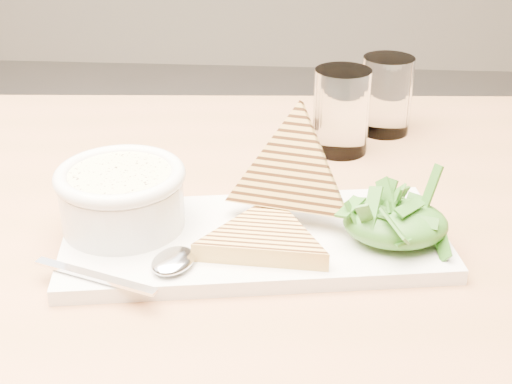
# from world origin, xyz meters

# --- Properties ---
(table_top) EXTENTS (1.33, 0.93, 0.04)m
(table_top) POSITION_xyz_m (0.21, 0.01, 0.73)
(table_top) COLOR #A46D45
(table_top) RESTS_ON ground
(platter) EXTENTS (0.39, 0.22, 0.02)m
(platter) POSITION_xyz_m (0.16, -0.01, 0.76)
(platter) COLOR white
(platter) RESTS_ON table_top
(soup_bowl) EXTENTS (0.12, 0.12, 0.05)m
(soup_bowl) POSITION_xyz_m (0.03, 0.00, 0.79)
(soup_bowl) COLOR white
(soup_bowl) RESTS_ON platter
(soup) EXTENTS (0.10, 0.10, 0.01)m
(soup) POSITION_xyz_m (0.03, 0.00, 0.82)
(soup) COLOR #F1E7A9
(soup) RESTS_ON soup_bowl
(bowl_rim) EXTENTS (0.13, 0.13, 0.01)m
(bowl_rim) POSITION_xyz_m (0.03, 0.00, 0.82)
(bowl_rim) COLOR white
(bowl_rim) RESTS_ON soup_bowl
(sandwich_flat) EXTENTS (0.15, 0.15, 0.02)m
(sandwich_flat) POSITION_xyz_m (0.17, -0.03, 0.78)
(sandwich_flat) COLOR tan
(sandwich_flat) RESTS_ON platter
(sandwich_lean) EXTENTS (0.17, 0.17, 0.16)m
(sandwich_lean) POSITION_xyz_m (0.20, 0.03, 0.82)
(sandwich_lean) COLOR tan
(sandwich_lean) RESTS_ON sandwich_flat
(salad_base) EXTENTS (0.10, 0.08, 0.04)m
(salad_base) POSITION_xyz_m (0.30, -0.01, 0.79)
(salad_base) COLOR #1A4C15
(salad_base) RESTS_ON platter
(arugula_pile) EXTENTS (0.11, 0.10, 0.05)m
(arugula_pile) POSITION_xyz_m (0.30, -0.01, 0.79)
(arugula_pile) COLOR #3E7422
(arugula_pile) RESTS_ON platter
(spoon_bowl) EXTENTS (0.05, 0.06, 0.01)m
(spoon_bowl) POSITION_xyz_m (0.09, -0.07, 0.77)
(spoon_bowl) COLOR silver
(spoon_bowl) RESTS_ON platter
(spoon_handle) EXTENTS (0.12, 0.05, 0.00)m
(spoon_handle) POSITION_xyz_m (0.03, -0.10, 0.77)
(spoon_handle) COLOR silver
(spoon_handle) RESTS_ON platter
(glass_near) EXTENTS (0.07, 0.07, 0.11)m
(glass_near) POSITION_xyz_m (0.25, 0.23, 0.81)
(glass_near) COLOR white
(glass_near) RESTS_ON table_top
(glass_far) EXTENTS (0.07, 0.07, 0.10)m
(glass_far) POSITION_xyz_m (0.31, 0.30, 0.80)
(glass_far) COLOR white
(glass_far) RESTS_ON table_top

